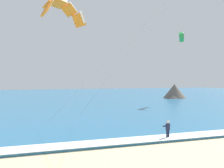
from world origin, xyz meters
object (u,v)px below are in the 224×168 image
object	(u,v)px
kitesurfer	(168,129)
kite_primary	(62,9)
kite_distant	(182,35)
surfboard	(168,139)

from	to	relation	value
kitesurfer	kite_primary	size ratio (longest dim) A/B	0.13
kite_distant	surfboard	bearing A→B (deg)	-126.15
kite_primary	kite_distant	distance (m)	35.10
surfboard	kite_primary	size ratio (longest dim) A/B	0.12
kitesurfer	kite_primary	xyz separation A→B (m)	(-7.89, 8.06, 11.79)
surfboard	kite_distant	distance (m)	38.05
kite_primary	kite_distant	size ratio (longest dim) A/B	2.67
surfboard	kitesurfer	distance (m)	0.91
kite_primary	kite_distant	xyz separation A→B (m)	(28.60, 20.26, 1.98)
surfboard	kitesurfer	size ratio (longest dim) A/B	0.87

